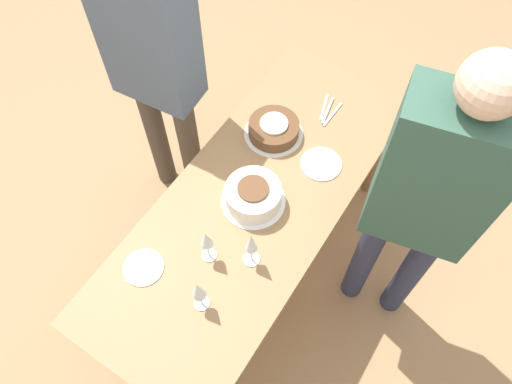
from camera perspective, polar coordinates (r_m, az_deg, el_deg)
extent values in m
plane|color=#A87F56|center=(2.85, 0.00, -8.51)|extent=(12.00, 12.00, 0.00)
cube|color=#9E754C|center=(2.17, 0.00, -0.88)|extent=(1.78, 0.70, 0.03)
cylinder|color=brown|center=(2.98, 4.10, 9.32)|extent=(0.07, 0.07, 0.74)
cylinder|color=brown|center=(2.43, -16.82, -16.45)|extent=(0.07, 0.07, 0.74)
cylinder|color=brown|center=(2.87, 13.65, 4.49)|extent=(0.07, 0.07, 0.74)
cylinder|color=white|center=(2.15, -0.24, -1.11)|extent=(0.28, 0.28, 0.01)
cylinder|color=white|center=(2.10, -0.25, -0.41)|extent=(0.24, 0.24, 0.10)
cylinder|color=brown|center=(2.06, -0.25, 0.35)|extent=(0.13, 0.13, 0.01)
cylinder|color=white|center=(2.35, 2.02, 6.70)|extent=(0.28, 0.28, 0.01)
cylinder|color=brown|center=(2.33, 2.04, 7.23)|extent=(0.24, 0.24, 0.06)
cylinder|color=white|center=(2.30, 2.07, 7.83)|extent=(0.13, 0.13, 0.01)
cylinder|color=silver|center=(2.04, -5.35, -7.21)|extent=(0.06, 0.06, 0.00)
cylinder|color=silver|center=(1.99, -5.48, -6.56)|extent=(0.01, 0.01, 0.11)
cone|color=silver|center=(1.90, -5.73, -5.32)|extent=(0.05, 0.05, 0.09)
cylinder|color=silver|center=(2.03, -0.52, -7.69)|extent=(0.07, 0.07, 0.00)
cylinder|color=silver|center=(1.98, -0.53, -7.07)|extent=(0.01, 0.01, 0.10)
cone|color=silver|center=(1.88, -0.55, -5.73)|extent=(0.05, 0.05, 0.11)
cylinder|color=silver|center=(1.97, -6.21, -12.54)|extent=(0.06, 0.06, 0.00)
cylinder|color=silver|center=(1.93, -6.35, -12.05)|extent=(0.01, 0.01, 0.10)
cone|color=silver|center=(1.83, -6.66, -11.03)|extent=(0.05, 0.05, 0.10)
cylinder|color=silver|center=(2.27, 7.46, 3.20)|extent=(0.19, 0.19, 0.01)
cylinder|color=silver|center=(2.06, -12.73, -8.41)|extent=(0.16, 0.16, 0.01)
cube|color=silver|center=(2.48, 7.79, 9.62)|extent=(0.17, 0.06, 0.00)
cube|color=silver|center=(2.45, 8.74, 8.78)|extent=(0.17, 0.02, 0.00)
cube|color=silver|center=(2.46, 8.20, 9.24)|extent=(0.17, 0.05, 0.00)
cylinder|color=#4C4238|center=(2.84, -11.28, 6.40)|extent=(0.11, 0.11, 0.85)
cylinder|color=#4C4238|center=(2.75, -7.52, 4.76)|extent=(0.11, 0.11, 0.85)
cube|color=slate|center=(2.23, -12.36, 17.50)|extent=(0.25, 0.42, 0.71)
cylinder|color=#2D334C|center=(2.49, 17.22, -8.77)|extent=(0.11, 0.11, 0.85)
cylinder|color=#2D334C|center=(2.47, 12.34, -7.26)|extent=(0.11, 0.11, 0.85)
cube|color=#335647|center=(1.82, 20.16, 1.67)|extent=(0.30, 0.44, 0.71)
sphere|color=#DBB293|center=(1.49, 25.38, 11.02)|extent=(0.19, 0.19, 0.19)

